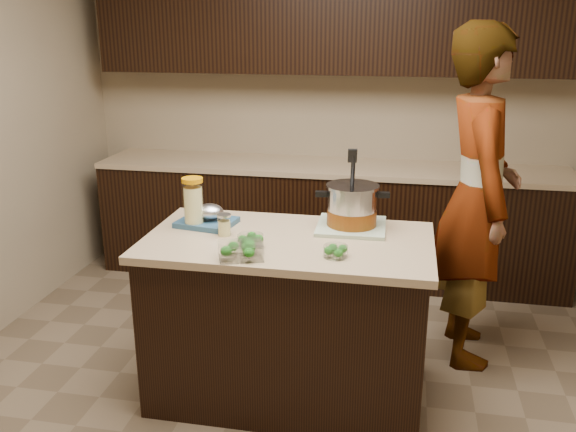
% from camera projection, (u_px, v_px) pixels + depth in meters
% --- Properties ---
extents(ground_plane, '(4.00, 4.00, 0.00)m').
position_uv_depth(ground_plane, '(288.00, 391.00, 3.37)').
color(ground_plane, brown).
rests_on(ground_plane, ground).
extents(room_shell, '(4.04, 4.04, 2.72)m').
position_uv_depth(room_shell, '(288.00, 75.00, 2.84)').
color(room_shell, tan).
rests_on(room_shell, ground).
extents(back_cabinets, '(3.60, 0.63, 2.33)m').
position_uv_depth(back_cabinets, '(331.00, 158.00, 4.71)').
color(back_cabinets, black).
rests_on(back_cabinets, ground).
extents(island, '(1.46, 0.81, 0.90)m').
position_uv_depth(island, '(288.00, 318.00, 3.23)').
color(island, black).
rests_on(island, ground).
extents(dish_towel, '(0.37, 0.37, 0.02)m').
position_uv_depth(dish_towel, '(351.00, 226.00, 3.25)').
color(dish_towel, '#698E60').
rests_on(dish_towel, island).
extents(stock_pot, '(0.39, 0.31, 0.39)m').
position_uv_depth(stock_pot, '(352.00, 208.00, 3.21)').
color(stock_pot, '#B7B7BC').
rests_on(stock_pot, dish_towel).
extents(lemonade_pitcher, '(0.12, 0.12, 0.27)m').
position_uv_depth(lemonade_pitcher, '(193.00, 205.00, 3.22)').
color(lemonade_pitcher, '#E3DC8B').
rests_on(lemonade_pitcher, island).
extents(mason_jar, '(0.08, 0.08, 0.12)m').
position_uv_depth(mason_jar, '(224.00, 225.00, 3.13)').
color(mason_jar, '#E3DC8B').
rests_on(mason_jar, island).
extents(broccoli_tub_left, '(0.15, 0.15, 0.06)m').
position_uv_depth(broccoli_tub_left, '(251.00, 241.00, 2.97)').
color(broccoli_tub_left, silver).
rests_on(broccoli_tub_left, island).
extents(broccoli_tub_right, '(0.14, 0.14, 0.06)m').
position_uv_depth(broccoli_tub_right, '(336.00, 252.00, 2.85)').
color(broccoli_tub_right, silver).
rests_on(broccoli_tub_right, island).
extents(broccoli_tub_rect, '(0.24, 0.21, 0.07)m').
position_uv_depth(broccoli_tub_rect, '(241.00, 251.00, 2.83)').
color(broccoli_tub_rect, silver).
rests_on(broccoli_tub_rect, island).
extents(blue_tray, '(0.33, 0.28, 0.11)m').
position_uv_depth(blue_tray, '(208.00, 218.00, 3.29)').
color(blue_tray, navy).
rests_on(blue_tray, island).
extents(person, '(0.54, 0.76, 1.96)m').
position_uv_depth(person, '(477.00, 199.00, 3.50)').
color(person, gray).
rests_on(person, ground).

